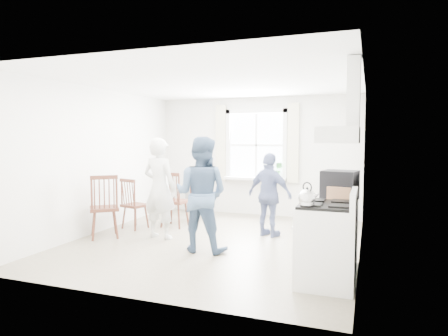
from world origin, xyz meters
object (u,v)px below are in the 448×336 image
windsor_chair_c (104,200)px  person_mid (201,194)px  windsor_chair_a (172,194)px  stereo_stack (340,185)px  windsor_chair_b (131,198)px  person_right (270,195)px  low_cabinet (337,233)px  person_left (160,188)px  gas_stove (327,243)px

windsor_chair_c → person_mid: person_mid is taller
windsor_chair_a → stereo_stack: bearing=-22.5°
windsor_chair_a → windsor_chair_b: size_ratio=1.11×
windsor_chair_b → person_right: size_ratio=0.66×
low_cabinet → person_left: bearing=169.8°
stereo_stack → low_cabinet: bearing=-151.6°
low_cabinet → person_mid: person_mid is taller
gas_stove → person_mid: 2.11m
stereo_stack → person_right: (-1.25, 1.29, -0.36)m
windsor_chair_c → person_left: size_ratio=0.64×
low_cabinet → windsor_chair_a: 3.41m
low_cabinet → windsor_chair_b: bearing=166.1°
windsor_chair_c → person_right: (2.57, 1.14, 0.06)m
stereo_stack → person_right: size_ratio=0.34×
low_cabinet → windsor_chair_b: windsor_chair_b is taller
windsor_chair_a → person_left: (0.18, -0.79, 0.20)m
low_cabinet → gas_stove: bearing=-95.7°
windsor_chair_b → person_right: (2.56, 0.37, 0.14)m
gas_stove → person_left: (-2.88, 1.23, 0.37)m
low_cabinet → person_right: 1.81m
windsor_chair_c → person_right: size_ratio=0.76×
windsor_chair_b → person_left: 0.97m
low_cabinet → person_left: (-2.95, 0.53, 0.41)m
windsor_chair_c → gas_stove: bearing=-13.0°
stereo_stack → person_mid: person_mid is taller
stereo_stack → windsor_chair_c: size_ratio=0.45×
gas_stove → windsor_chair_a: (-3.06, 2.02, 0.17)m
windsor_chair_b → person_left: bearing=-25.7°
person_right → windsor_chair_c: bearing=43.2°
windsor_chair_c → windsor_chair_a: bearing=59.8°
stereo_stack → person_left: bearing=170.0°
stereo_stack → windsor_chair_c: stereo_stack is taller
windsor_chair_b → person_right: 2.59m
stereo_stack → person_left: 3.03m
gas_stove → stereo_stack: stereo_stack is taller
gas_stove → person_right: (-1.16, 2.00, 0.24)m
person_mid → person_left: bearing=-25.9°
windsor_chair_a → gas_stove: bearing=-33.4°
windsor_chair_b → person_mid: 2.02m
gas_stove → person_mid: size_ratio=0.65×
windsor_chair_a → windsor_chair_c: size_ratio=0.97×
stereo_stack → windsor_chair_a: bearing=157.5°
gas_stove → stereo_stack: size_ratio=2.27×
gas_stove → person_left: person_left is taller
gas_stove → windsor_chair_c: (-3.74, 0.86, 0.19)m
low_cabinet → person_right: person_right is taller
windsor_chair_b → person_mid: person_mid is taller
gas_stove → windsor_chair_b: 4.07m
windsor_chair_a → windsor_chair_b: 0.76m
person_left → stereo_stack: bearing=177.7°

